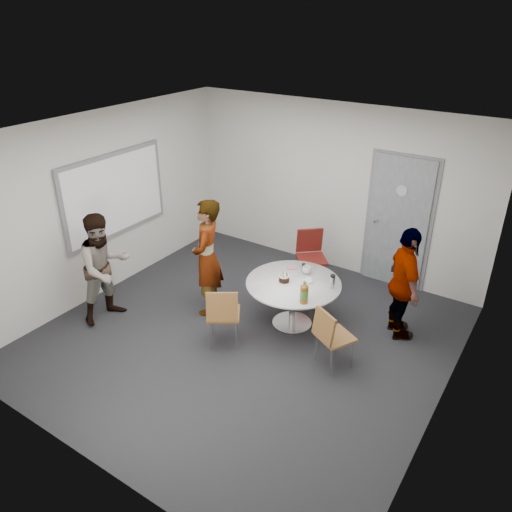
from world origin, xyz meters
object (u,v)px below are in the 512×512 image
Objects in this scene: chair_far at (311,252)px; person_left at (105,268)px; door at (398,223)px; person_main at (207,258)px; chair_near_right at (330,333)px; person_right at (404,284)px; table at (294,289)px; whiteboard at (115,195)px; chair_near_left at (223,312)px.

person_left reaches higher than chair_far.
door is 2.93m from person_main.
person_main is at bearing -157.57° from chair_near_right.
chair_far is 3.07m from person_left.
door reaches higher than person_right.
table is at bearing 66.35° from chair_far.
whiteboard reaches higher than chair_near_right.
person_main is at bearing 106.74° from chair_near_left.
chair_far reaches higher than chair_near_right.
table reaches higher than chair_near_right.
door is 1.12× the size of whiteboard.
chair_near_right is (1.31, 0.37, -0.03)m from chair_near_left.
person_right is (4.13, 0.97, -0.68)m from whiteboard.
person_right is (2.48, 0.91, -0.07)m from person_main.
table is 0.81× the size of person_left.
whiteboard is 2.12× the size of chair_far.
door is at bearing 114.33° from person_main.
chair_near_left is 0.51× the size of person_main.
whiteboard is (-3.56, -2.28, 0.42)m from door.
person_main is (-2.00, 0.21, 0.36)m from chair_near_right.
chair_far is at bearing -27.72° from person_left.
person_left is (-1.75, -0.33, 0.26)m from chair_near_left.
chair_near_right is at bearing -17.34° from chair_near_left.
person_main is at bearing -130.83° from door.
person_left is at bearing -151.21° from table.
chair_far is (-1.08, -0.72, -0.48)m from door.
person_main is (-0.69, 0.58, 0.32)m from chair_near_left.
person_right is at bearing 95.08° from chair_near_right.
person_left is (0.59, -0.84, -0.67)m from whiteboard.
person_left is at bearing 157.24° from chair_near_left.
door is at bearing -12.29° from person_right.
person_main reaches higher than person_right.
person_main is at bearing 2.33° from whiteboard.
whiteboard is at bearing 45.73° from person_left.
chair_far is at bearing 107.57° from table.
chair_near_right is at bearing 83.16° from chair_far.
whiteboard is 3.01m from table.
person_main reaches higher than chair_near_left.
person_left is 3.97m from person_right.
chair_near_left is 0.96m from person_main.
person_left is at bearing 10.56° from chair_far.
chair_far is at bearing -146.15° from door.
person_right is (0.48, 1.11, 0.29)m from chair_near_right.
person_left is (-1.05, -0.91, -0.06)m from person_main.
whiteboard is 2.57m from chair_near_left.
chair_near_left is at bearing -68.94° from person_left.
chair_near_left is 2.08m from chair_far.
chair_near_right is 0.52× the size of person_right.
chair_near_left is at bearing 25.23° from person_main.
person_right is at bearing -66.59° from door.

